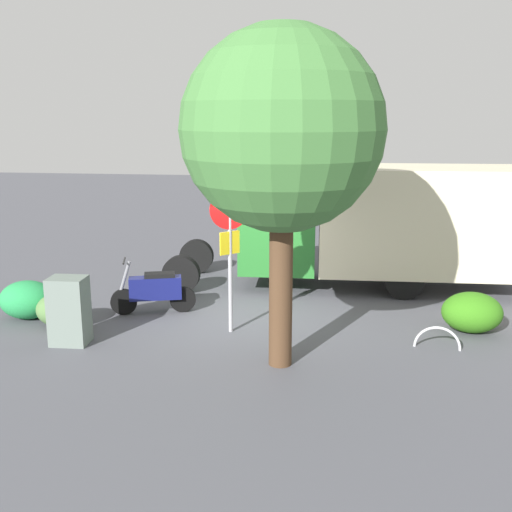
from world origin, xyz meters
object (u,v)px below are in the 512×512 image
object	(u,v)px
motorcycle	(155,290)
street_tree	(282,132)
utility_cabinet	(69,311)
box_truck_near	(379,222)
stop_sign	(230,239)
bike_rack_hoop	(437,348)

from	to	relation	value
motorcycle	street_tree	distance (m)	5.07
motorcycle	utility_cabinet	xyz separation A→B (m)	(1.03, 1.95, 0.12)
box_truck_near	utility_cabinet	bearing A→B (deg)	36.37
box_truck_near	motorcycle	distance (m)	5.65
box_truck_near	stop_sign	world-z (taller)	box_truck_near
box_truck_near	motorcycle	bearing A→B (deg)	27.27
stop_sign	motorcycle	bearing A→B (deg)	-26.78
street_tree	stop_sign	bearing A→B (deg)	-52.13
street_tree	bike_rack_hoop	world-z (taller)	street_tree
street_tree	motorcycle	bearing A→B (deg)	-38.79
bike_rack_hoop	stop_sign	bearing A→B (deg)	-5.04
street_tree	bike_rack_hoop	xyz separation A→B (m)	(-2.77, -1.10, -3.91)
utility_cabinet	stop_sign	bearing A→B (deg)	-160.04
street_tree	bike_rack_hoop	distance (m)	4.92
motorcycle	bike_rack_hoop	size ratio (longest dim) A/B	2.07
box_truck_near	utility_cabinet	size ratio (longest dim) A/B	6.71
bike_rack_hoop	street_tree	bearing A→B (deg)	21.67
street_tree	utility_cabinet	distance (m)	5.16
stop_sign	utility_cabinet	size ratio (longest dim) A/B	2.21
motorcycle	stop_sign	distance (m)	2.44
motorcycle	stop_sign	xyz separation A→B (m)	(-1.81, 0.91, 1.35)
motorcycle	utility_cabinet	size ratio (longest dim) A/B	1.39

